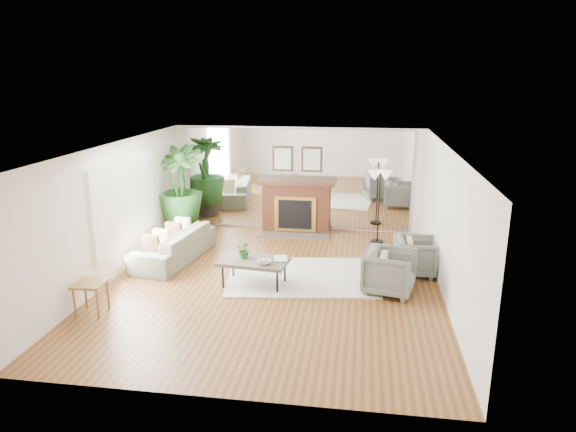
% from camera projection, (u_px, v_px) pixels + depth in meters
% --- Properties ---
extents(ground, '(7.00, 7.00, 0.00)m').
position_uv_depth(ground, '(273.00, 283.00, 9.42)').
color(ground, brown).
rests_on(ground, ground).
extents(wall_left, '(0.02, 7.00, 2.50)m').
position_uv_depth(wall_left, '(114.00, 211.00, 9.50)').
color(wall_left, white).
rests_on(wall_left, ground).
extents(wall_right, '(0.02, 7.00, 2.50)m').
position_uv_depth(wall_right, '(447.00, 225.00, 8.66)').
color(wall_right, white).
rests_on(wall_right, ground).
extents(wall_back, '(6.00, 0.02, 2.50)m').
position_uv_depth(wall_back, '(298.00, 179.00, 12.41)').
color(wall_back, white).
rests_on(wall_back, ground).
extents(mirror_panel, '(5.40, 0.04, 2.40)m').
position_uv_depth(mirror_panel, '(297.00, 179.00, 12.39)').
color(mirror_panel, silver).
rests_on(mirror_panel, wall_back).
extents(window_panel, '(0.04, 2.40, 1.50)m').
position_uv_depth(window_panel, '(124.00, 201.00, 9.85)').
color(window_panel, '#B2E09E').
rests_on(window_panel, wall_left).
extents(fireplace, '(1.85, 0.83, 2.05)m').
position_uv_depth(fireplace, '(296.00, 205.00, 12.35)').
color(fireplace, brown).
rests_on(fireplace, ground).
extents(area_rug, '(2.98, 2.31, 0.03)m').
position_uv_depth(area_rug, '(302.00, 276.00, 9.70)').
color(area_rug, silver).
rests_on(area_rug, ground).
extents(coffee_table, '(1.29, 0.85, 0.49)m').
position_uv_depth(coffee_table, '(254.00, 262.00, 9.22)').
color(coffee_table, '#5B5248').
rests_on(coffee_table, ground).
extents(sofa, '(1.18, 2.31, 0.65)m').
position_uv_depth(sofa, '(174.00, 245.00, 10.51)').
color(sofa, '#6D715B').
rests_on(sofa, ground).
extents(armchair_back, '(0.80, 0.78, 0.72)m').
position_uv_depth(armchair_back, '(415.00, 256.00, 9.77)').
color(armchair_back, slate).
rests_on(armchair_back, ground).
extents(armchair_front, '(1.02, 1.00, 0.77)m').
position_uv_depth(armchair_front, '(390.00, 272.00, 8.93)').
color(armchair_front, slate).
rests_on(armchair_front, ground).
extents(side_table, '(0.49, 0.49, 0.53)m').
position_uv_depth(side_table, '(90.00, 288.00, 8.11)').
color(side_table, olive).
rests_on(side_table, ground).
extents(potted_ficus, '(1.23, 1.23, 2.16)m').
position_uv_depth(potted_ficus, '(180.00, 189.00, 11.82)').
color(potted_ficus, black).
rests_on(potted_ficus, ground).
extents(floor_lamp, '(0.54, 0.30, 1.66)m').
position_uv_depth(floor_lamp, '(380.00, 181.00, 11.31)').
color(floor_lamp, black).
rests_on(floor_lamp, ground).
extents(tabletop_plant, '(0.32, 0.29, 0.32)m').
position_uv_depth(tabletop_plant, '(245.00, 250.00, 9.25)').
color(tabletop_plant, '#2D6424').
rests_on(tabletop_plant, coffee_table).
extents(fruit_bowl, '(0.27, 0.27, 0.06)m').
position_uv_depth(fruit_bowl, '(264.00, 262.00, 9.02)').
color(fruit_bowl, olive).
rests_on(fruit_bowl, coffee_table).
extents(book, '(0.29, 0.36, 0.02)m').
position_uv_depth(book, '(274.00, 259.00, 9.23)').
color(book, olive).
rests_on(book, coffee_table).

